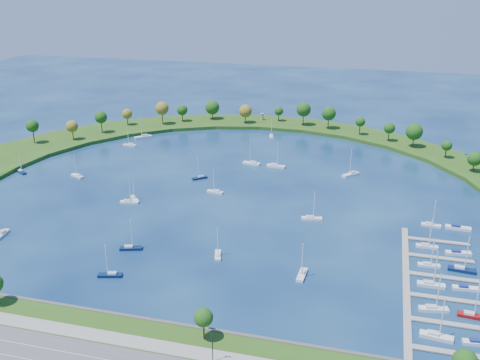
% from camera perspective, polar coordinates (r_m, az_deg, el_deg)
% --- Properties ---
extents(ground, '(700.00, 700.00, 0.00)m').
position_cam_1_polar(ground, '(251.22, -1.40, -1.14)').
color(ground, '#081D48').
rests_on(ground, ground).
extents(breakwater, '(286.74, 247.64, 2.00)m').
position_cam_1_polar(breakwater, '(308.74, -7.13, 3.16)').
color(breakwater, '#2C4A13').
rests_on(breakwater, ground).
extents(breakwater_trees, '(242.08, 90.19, 14.81)m').
position_cam_1_polar(breakwater_trees, '(334.51, 1.41, 6.44)').
color(breakwater_trees, '#382314').
rests_on(breakwater_trees, breakwater).
extents(harbor_tower, '(2.60, 2.60, 4.46)m').
position_cam_1_polar(harbor_tower, '(363.15, 2.29, 6.56)').
color(harbor_tower, gray).
rests_on(harbor_tower, breakwater).
extents(dock_system, '(24.28, 82.00, 1.60)m').
position_cam_1_polar(dock_system, '(188.50, 19.04, -10.27)').
color(dock_system, gray).
rests_on(dock_system, ground).
extents(moored_boat_0, '(5.97, 6.19, 9.88)m').
position_cam_1_polar(moored_boat_0, '(246.12, -10.90, -1.80)').
color(moored_boat_0, white).
rests_on(moored_boat_0, ground).
extents(moored_boat_1, '(3.75, 7.54, 10.68)m').
position_cam_1_polar(moored_boat_1, '(333.10, 3.26, 4.60)').
color(moored_boat_1, white).
rests_on(moored_boat_1, ground).
extents(moored_boat_2, '(4.07, 7.68, 10.87)m').
position_cam_1_polar(moored_boat_2, '(195.37, -2.29, -7.68)').
color(moored_boat_2, white).
rests_on(moored_boat_2, ground).
extents(moored_boat_3, '(3.75, 9.28, 13.25)m').
position_cam_1_polar(moored_boat_3, '(227.83, -23.48, -5.15)').
color(moored_boat_3, white).
rests_on(moored_boat_3, ground).
extents(moored_boat_4, '(8.61, 3.83, 12.23)m').
position_cam_1_polar(moored_boat_4, '(224.32, 7.41, -3.88)').
color(moored_boat_4, white).
rests_on(moored_boat_4, ground).
extents(moored_boat_5, '(7.27, 5.30, 10.60)m').
position_cam_1_polar(moored_boat_5, '(293.84, -21.67, 0.84)').
color(moored_boat_5, '#0A1A40').
rests_on(moored_boat_5, ground).
extents(moored_boat_6, '(8.24, 4.24, 11.67)m').
position_cam_1_polar(moored_boat_6, '(188.40, -13.27, -9.45)').
color(moored_boat_6, '#0A1A40').
rests_on(moored_boat_6, ground).
extents(moored_boat_7, '(7.63, 2.45, 11.08)m').
position_cam_1_polar(moored_boat_7, '(321.64, -11.32, 3.62)').
color(moored_boat_7, white).
rests_on(moored_boat_7, ground).
extents(moored_boat_8, '(7.97, 5.10, 11.40)m').
position_cam_1_polar(moored_boat_8, '(279.14, -16.47, 0.47)').
color(moored_boat_8, white).
rests_on(moored_boat_8, ground).
extents(moored_boat_9, '(6.98, 6.58, 11.02)m').
position_cam_1_polar(moored_boat_9, '(265.99, -4.18, 0.29)').
color(moored_boat_9, '#0A1A40').
rests_on(moored_boat_9, ground).
extents(moored_boat_10, '(7.76, 3.08, 11.09)m').
position_cam_1_polar(moored_boat_10, '(248.91, -2.57, -1.15)').
color(moored_boat_10, white).
rests_on(moored_boat_10, ground).
extents(moored_boat_11, '(9.62, 3.51, 13.84)m').
position_cam_1_polar(moored_boat_11, '(281.46, 3.72, 1.50)').
color(moored_boat_11, white).
rests_on(moored_boat_11, ground).
extents(moored_boat_12, '(9.42, 3.79, 13.46)m').
position_cam_1_polar(moored_boat_12, '(285.02, 1.21, 1.79)').
color(moored_boat_12, white).
rests_on(moored_boat_12, ground).
extents(moored_boat_13, '(8.30, 3.74, 11.78)m').
position_cam_1_polar(moored_boat_13, '(242.54, -11.37, -2.17)').
color(moored_boat_13, white).
rests_on(moored_boat_13, ground).
extents(moored_boat_14, '(8.33, 4.54, 11.79)m').
position_cam_1_polar(moored_boat_14, '(203.62, -11.23, -6.84)').
color(moored_boat_14, '#0A1A40').
rests_on(moored_boat_14, ground).
extents(moored_boat_15, '(8.32, 8.79, 13.91)m').
position_cam_1_polar(moored_boat_15, '(274.89, 11.40, 0.64)').
color(moored_boat_15, white).
rests_on(moored_boat_15, ground).
extents(moored_boat_17, '(9.48, 8.85, 14.91)m').
position_cam_1_polar(moored_boat_17, '(335.49, -9.96, 4.45)').
color(moored_boat_17, white).
rests_on(moored_boat_17, ground).
extents(moored_boat_18, '(2.73, 8.52, 12.38)m').
position_cam_1_polar(moored_boat_18, '(184.76, 6.43, -9.61)').
color(moored_boat_18, white).
rests_on(moored_boat_18, ground).
extents(docked_boat_0, '(9.15, 3.52, 13.11)m').
position_cam_1_polar(docked_boat_0, '(165.41, 19.62, -14.88)').
color(docked_boat_0, white).
rests_on(docked_boat_0, ground).
extents(docked_boat_1, '(7.96, 3.11, 1.58)m').
position_cam_1_polar(docked_boat_1, '(167.22, 23.29, -15.17)').
color(docked_boat_1, white).
rests_on(docked_boat_1, ground).
extents(docked_boat_2, '(8.85, 3.85, 12.59)m').
position_cam_1_polar(docked_boat_2, '(176.57, 19.36, -12.38)').
color(docked_boat_2, white).
rests_on(docked_boat_2, ground).
extents(docked_boat_3, '(8.12, 2.88, 11.71)m').
position_cam_1_polar(docked_boat_3, '(177.56, 22.81, -12.70)').
color(docked_boat_3, maroon).
rests_on(docked_boat_3, ground).
extents(docked_boat_4, '(8.68, 2.49, 12.73)m').
position_cam_1_polar(docked_boat_4, '(188.41, 19.12, -10.10)').
color(docked_boat_4, white).
rests_on(docked_boat_4, ground).
extents(docked_boat_5, '(8.28, 3.03, 1.65)m').
position_cam_1_polar(docked_boat_5, '(190.53, 22.27, -10.30)').
color(docked_boat_5, white).
rests_on(docked_boat_5, ground).
extents(docked_boat_6, '(7.49, 2.47, 10.87)m').
position_cam_1_polar(docked_boat_6, '(199.73, 18.93, -8.23)').
color(docked_boat_6, white).
rests_on(docked_boat_6, ground).
extents(docked_boat_7, '(9.20, 3.41, 13.22)m').
position_cam_1_polar(docked_boat_7, '(200.57, 21.94, -8.51)').
color(docked_boat_7, '#0A1A40').
rests_on(docked_boat_7, ground).
extents(docked_boat_8, '(7.74, 2.22, 11.36)m').
position_cam_1_polar(docked_boat_8, '(212.16, 18.75, -6.43)').
color(docked_boat_8, white).
rests_on(docked_boat_8, ground).
extents(docked_boat_9, '(9.08, 3.90, 1.79)m').
position_cam_1_polar(docked_boat_9, '(211.23, 21.60, -7.02)').
color(docked_boat_9, white).
rests_on(docked_boat_9, ground).
extents(docked_boat_10, '(7.67, 2.74, 11.06)m').
position_cam_1_polar(docked_boat_10, '(229.55, 19.13, -4.35)').
color(docked_boat_10, white).
rests_on(docked_boat_10, ground).
extents(docked_boat_11, '(9.65, 3.11, 1.95)m').
position_cam_1_polar(docked_boat_11, '(230.65, 21.58, -4.60)').
color(docked_boat_11, white).
rests_on(docked_boat_11, ground).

